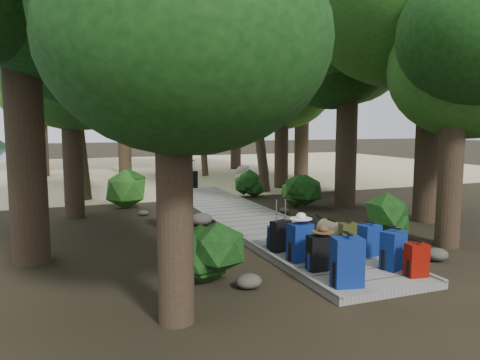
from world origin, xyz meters
name	(u,v)px	position (x,y,z in m)	size (l,w,h in m)	color
ground	(262,229)	(0.00, 0.00, 0.00)	(120.00, 120.00, 0.00)	black
sand_beach	(148,170)	(0.00, 16.00, 0.01)	(40.00, 22.00, 0.02)	tan
boardwalk	(247,219)	(0.00, 1.00, 0.06)	(2.00, 12.00, 0.12)	gray
backpack_left_a	(347,259)	(-0.60, -4.59, 0.54)	(0.45, 0.31, 0.84)	navy
backpack_left_b	(318,251)	(-0.61, -3.75, 0.45)	(0.36, 0.26, 0.66)	black
backpack_left_c	(300,240)	(-0.63, -3.14, 0.50)	(0.41, 0.29, 0.76)	navy
backpack_left_d	(275,236)	(-0.67, -2.16, 0.36)	(0.31, 0.23, 0.48)	navy
backpack_right_a	(417,258)	(0.71, -4.60, 0.42)	(0.34, 0.24, 0.60)	maroon
backpack_right_b	(393,248)	(0.62, -4.14, 0.48)	(0.40, 0.28, 0.73)	navy
backpack_right_c	(369,238)	(0.76, -3.30, 0.44)	(0.38, 0.27, 0.65)	navy
backpack_right_d	(348,233)	(0.79, -2.55, 0.38)	(0.34, 0.24, 0.52)	#363A17
duffel_right_khaki	(332,230)	(0.75, -2.00, 0.32)	(0.40, 0.61, 0.40)	#7B6649
duffel_right_black	(319,225)	(0.77, -1.43, 0.31)	(0.38, 0.61, 0.38)	black
suitcase_on_boardwalk	(281,236)	(-0.67, -2.42, 0.42)	(0.39, 0.21, 0.60)	black
lone_suitcase_on_sand	(192,179)	(0.35, 7.85, 0.36)	(0.43, 0.25, 0.68)	black
hat_brown	(323,229)	(-0.56, -3.79, 0.84)	(0.37, 0.37, 0.11)	#51351E
hat_white	(301,215)	(-0.60, -3.10, 0.95)	(0.40, 0.40, 0.13)	silver
kayak	(81,184)	(-3.89, 9.43, 0.20)	(0.77, 3.53, 0.35)	red
sun_lounger	(248,174)	(3.44, 9.46, 0.33)	(0.61, 1.91, 0.61)	silver
tree_right_a	(455,77)	(2.98, -2.97, 3.55)	(4.26, 4.26, 7.10)	black
tree_right_b	(434,35)	(4.47, -0.72, 4.85)	(5.44, 5.44, 9.71)	black
tree_right_c	(349,57)	(3.71, 1.94, 4.61)	(5.33, 5.33, 9.23)	black
tree_right_d	(347,60)	(5.21, 4.25, 4.91)	(5.35, 5.35, 9.81)	black
tree_right_e	(282,88)	(3.77, 6.63, 4.02)	(4.46, 4.46, 8.04)	black
tree_right_f	(302,77)	(6.21, 9.43, 4.81)	(5.39, 5.39, 9.63)	black
tree_left_a	(172,61)	(-3.28, -4.67, 3.36)	(4.03, 4.03, 6.71)	black
tree_left_c	(69,79)	(-4.29, 3.22, 3.81)	(4.38, 4.38, 7.61)	black
tree_back_a	(123,80)	(-1.38, 15.07, 4.92)	(5.68, 5.68, 9.83)	black
tree_back_b	(176,88)	(1.54, 15.32, 4.59)	(5.14, 5.14, 9.17)	black
tree_back_c	(236,93)	(4.90, 14.93, 4.36)	(4.85, 4.85, 8.72)	black
tree_back_d	(40,98)	(-5.41, 14.66, 3.87)	(4.64, 4.64, 7.74)	black
palm_right_a	(267,81)	(2.84, 6.07, 4.23)	(4.97, 4.97, 8.47)	#103C12
palm_right_b	(263,81)	(5.03, 11.34, 4.75)	(4.92, 4.92, 9.51)	#103C12
palm_right_c	(208,106)	(2.42, 12.25, 3.50)	(4.40, 4.40, 7.00)	#103C12
palm_left_a	(75,93)	(-4.06, 6.20, 3.62)	(4.55, 4.55, 7.23)	#103C12
rock_left_a	(249,281)	(-1.92, -3.84, 0.12)	(0.42, 0.38, 0.23)	#4C473F
rock_left_b	(182,262)	(-2.64, -2.42, 0.10)	(0.36, 0.33, 0.20)	#4C473F
rock_left_c	(201,219)	(-1.31, 0.89, 0.16)	(0.59, 0.53, 0.33)	#4C473F
rock_left_d	(143,213)	(-2.47, 2.75, 0.08)	(0.29, 0.26, 0.16)	#4C473F
rock_right_a	(437,255)	(1.98, -3.73, 0.12)	(0.44, 0.40, 0.24)	#4C473F
rock_right_b	(389,226)	(2.75, -1.38, 0.14)	(0.52, 0.47, 0.29)	#4C473F
rock_right_c	(284,211)	(1.41, 1.59, 0.08)	(0.30, 0.27, 0.17)	#4C473F
rock_right_d	(289,192)	(3.03, 4.43, 0.17)	(0.60, 0.54, 0.33)	#4C473F
shrub_left_a	(212,254)	(-2.39, -3.39, 0.49)	(1.10, 1.10, 0.99)	#1C4A16
shrub_left_b	(177,211)	(-1.93, 0.91, 0.42)	(0.93, 0.93, 0.84)	#1C4A16
shrub_left_c	(128,189)	(-2.71, 4.14, 0.60)	(1.34, 1.34, 1.21)	#1C4A16
shrub_right_a	(393,219)	(2.25, -2.14, 0.49)	(1.10, 1.10, 0.99)	#1C4A16
shrub_right_b	(300,189)	(2.32, 2.32, 0.57)	(1.27, 1.27, 1.14)	#1C4A16
shrub_right_c	(248,185)	(1.66, 5.03, 0.42)	(0.93, 0.93, 0.83)	#1C4A16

